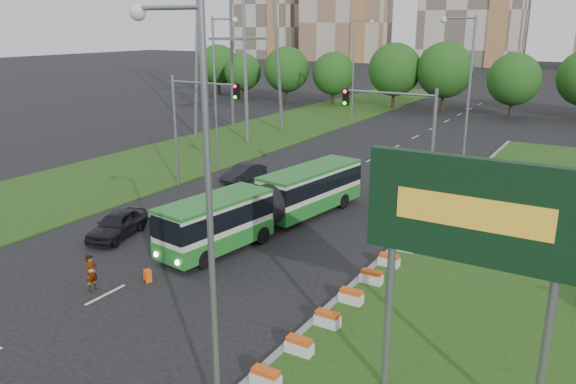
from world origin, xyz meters
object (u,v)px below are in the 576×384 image
Objects in this scene: traffic_mast_left at (192,115)px; shopping_trolley at (147,276)px; traffic_mast_median at (406,133)px; billboard at (472,223)px; articulated_bus at (270,203)px; car_left_near at (117,224)px; car_left_far at (244,173)px; pedestrian at (91,273)px.

traffic_mast_left reaches higher than shopping_trolley.
shopping_trolley is at bearing -58.43° from traffic_mast_left.
traffic_mast_median is 15.19m from traffic_mast_left.
shopping_trolley is at bearing 172.46° from billboard.
articulated_bus is (9.11, -4.19, -3.80)m from traffic_mast_left.
shopping_trolley is (5.53, -3.36, -0.45)m from car_left_near.
car_left_near reaches higher than shopping_trolley.
articulated_bus is (-6.04, -5.19, -3.80)m from traffic_mast_median.
traffic_mast_median is 0.52× the size of articulated_bus.
car_left_far is at bearing 169.50° from traffic_mast_median.
shopping_trolley is (-14.59, 1.93, -5.88)m from billboard.
car_left_far is (-20.76, 18.47, -5.51)m from billboard.
pedestrian is (4.71, -18.44, 0.20)m from car_left_far.
billboard reaches higher than car_left_far.
traffic_mast_median is at bearing 115.03° from billboard.
pedestrian is 2.47m from shopping_trolley.
traffic_mast_median is at bearing 86.47° from shopping_trolley.
billboard is 1.00× the size of traffic_mast_left.
articulated_bus is 3.90× the size of car_left_far.
car_left_far is (-7.25, 7.65, -0.90)m from articulated_bus.
shopping_trolley is (8.03, -13.07, -5.06)m from traffic_mast_left.
pedestrian is at bearing 179.92° from billboard.
traffic_mast_left is 4.74× the size of pedestrian.
articulated_bus reaches higher than car_left_far.
car_left_near is (-12.65, -10.71, -4.61)m from traffic_mast_median.
car_left_near is 13.19m from car_left_far.
billboard is 21.50m from car_left_near.
traffic_mast_left is 6.13m from car_left_far.
articulated_bus is 11.11m from pedestrian.
car_left_near is 2.56× the size of pedestrian.
articulated_bus is at bearing -12.48° from pedestrian.
traffic_mast_left is 1.85× the size of car_left_near.
car_left_far is (-0.64, 13.17, -0.09)m from car_left_near.
billboard is 13.77× the size of shopping_trolley.
traffic_mast_left reaches higher than articulated_bus.
car_left_near is at bearing -139.74° from traffic_mast_median.
articulated_bus reaches higher than car_left_near.
pedestrian is 2.91× the size of shopping_trolley.
articulated_bus is (-13.51, 10.81, -4.62)m from billboard.
articulated_bus is at bearing -24.69° from traffic_mast_left.
shopping_trolley is at bearing -64.04° from car_left_far.
pedestrian is at bearing -94.95° from articulated_bus.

